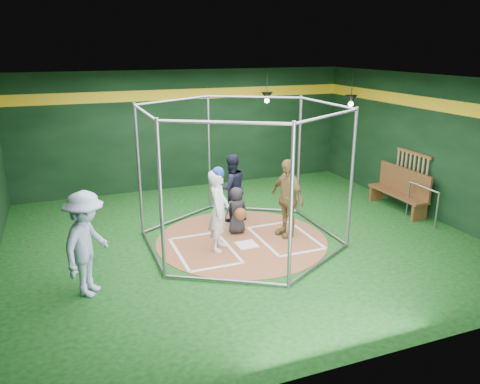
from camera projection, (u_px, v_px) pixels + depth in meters
name	position (u px, v px, depth m)	size (l,w,h in m)	color
room_shell	(242.00, 164.00, 9.92)	(10.10, 9.10, 3.53)	#0D390F
clay_disc	(242.00, 240.00, 10.44)	(3.80, 3.80, 0.01)	#935635
home_plate	(247.00, 244.00, 10.17)	(0.43, 0.43, 0.01)	white
batter_box_left	(204.00, 250.00, 9.89)	(1.17, 1.77, 0.01)	white
batter_box_right	(285.00, 237.00, 10.54)	(1.17, 1.77, 0.01)	white
batting_cage	(242.00, 175.00, 9.99)	(4.05, 4.67, 3.00)	gray
bat_rack	(412.00, 170.00, 12.18)	(0.07, 1.25, 0.98)	brown
pendant_lamp_near	(267.00, 96.00, 13.58)	(0.34, 0.34, 0.90)	black
pendant_lamp_far	(351.00, 100.00, 12.78)	(0.34, 0.34, 0.90)	black
batter_figure	(219.00, 209.00, 9.71)	(0.68, 0.76, 1.81)	white
visitor_leopard	(287.00, 198.00, 10.45)	(1.04, 0.43, 1.78)	#AF914B
catcher_figure	(237.00, 211.00, 10.66)	(0.54, 0.57, 1.09)	black
umpire	(231.00, 188.00, 11.38)	(0.81, 0.63, 1.67)	black
bystander_blue	(87.00, 244.00, 7.94)	(1.21, 0.69, 1.87)	#A7B9DD
dugout_bench	(401.00, 189.00, 12.24)	(0.45, 1.91, 1.11)	brown
steel_railing	(423.00, 198.00, 11.39)	(0.05, 1.04, 0.90)	gray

